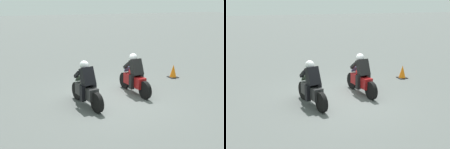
% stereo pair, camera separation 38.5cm
% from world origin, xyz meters
% --- Properties ---
extents(ground_plane, '(120.00, 120.00, 0.00)m').
position_xyz_m(ground_plane, '(0.00, 0.00, 0.00)').
color(ground_plane, '#515554').
extents(rider_lane_a, '(2.04, 0.55, 1.51)m').
position_xyz_m(rider_lane_a, '(0.28, -0.97, 0.62)').
color(rider_lane_a, black).
rests_on(rider_lane_a, ground_plane).
extents(rider_lane_b, '(2.04, 0.60, 1.51)m').
position_xyz_m(rider_lane_b, '(-0.20, 1.07, 0.62)').
color(rider_lane_b, black).
rests_on(rider_lane_b, ground_plane).
extents(traffic_cone, '(0.40, 0.40, 0.59)m').
position_xyz_m(traffic_cone, '(1.52, -3.62, 0.27)').
color(traffic_cone, black).
rests_on(traffic_cone, ground_plane).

